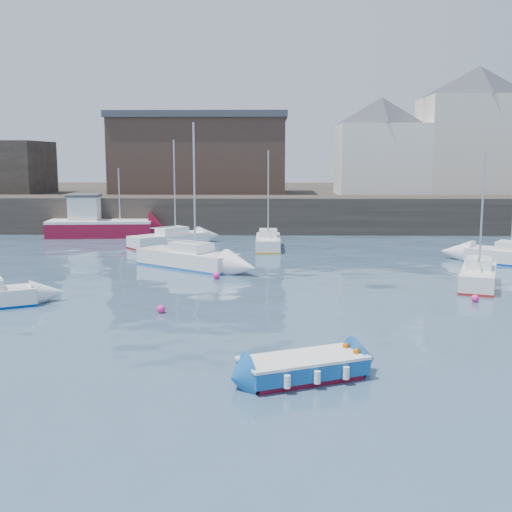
{
  "coord_description": "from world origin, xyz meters",
  "views": [
    {
      "loc": [
        0.71,
        -19.36,
        6.4
      ],
      "look_at": [
        0.0,
        12.0,
        1.5
      ],
      "focal_mm": 45.0,
      "sensor_mm": 36.0,
      "label": 1
    }
  ],
  "objects_px": {
    "fishing_boat": "(97,223)",
    "sailboat_h": "(169,239)",
    "blue_dinghy": "(303,367)",
    "buoy_near": "(161,313)",
    "sailboat_f": "(268,242)",
    "buoy_mid": "(475,302)",
    "buoy_far": "(216,279)",
    "sailboat_c": "(478,276)",
    "sailboat_b": "(188,258)"
  },
  "relations": [
    {
      "from": "fishing_boat",
      "to": "sailboat_f",
      "type": "relative_size",
      "value": 1.24
    },
    {
      "from": "blue_dinghy",
      "to": "buoy_far",
      "type": "xyz_separation_m",
      "value": [
        -3.79,
        15.33,
        -0.39
      ]
    },
    {
      "from": "fishing_boat",
      "to": "buoy_mid",
      "type": "relative_size",
      "value": 24.59
    },
    {
      "from": "sailboat_b",
      "to": "sailboat_c",
      "type": "xyz_separation_m",
      "value": [
        15.1,
        -5.12,
        -0.03
      ]
    },
    {
      "from": "blue_dinghy",
      "to": "sailboat_h",
      "type": "height_order",
      "value": "sailboat_h"
    },
    {
      "from": "blue_dinghy",
      "to": "sailboat_c",
      "type": "relative_size",
      "value": 0.6
    },
    {
      "from": "sailboat_b",
      "to": "buoy_far",
      "type": "bearing_deg",
      "value": -60.5
    },
    {
      "from": "blue_dinghy",
      "to": "buoy_near",
      "type": "height_order",
      "value": "blue_dinghy"
    },
    {
      "from": "sailboat_c",
      "to": "sailboat_h",
      "type": "bearing_deg",
      "value": 141.4
    },
    {
      "from": "buoy_mid",
      "to": "sailboat_b",
      "type": "bearing_deg",
      "value": 148.24
    },
    {
      "from": "sailboat_f",
      "to": "buoy_far",
      "type": "xyz_separation_m",
      "value": [
        -2.68,
        -11.25,
        -0.48
      ]
    },
    {
      "from": "sailboat_b",
      "to": "buoy_near",
      "type": "height_order",
      "value": "sailboat_b"
    },
    {
      "from": "sailboat_h",
      "to": "blue_dinghy",
      "type": "bearing_deg",
      "value": -73.45
    },
    {
      "from": "sailboat_h",
      "to": "buoy_near",
      "type": "distance_m",
      "value": 20.02
    },
    {
      "from": "sailboat_b",
      "to": "buoy_far",
      "type": "xyz_separation_m",
      "value": [
        1.95,
        -3.45,
        -0.54
      ]
    },
    {
      "from": "sailboat_c",
      "to": "buoy_far",
      "type": "relative_size",
      "value": 17.39
    },
    {
      "from": "fishing_boat",
      "to": "buoy_mid",
      "type": "height_order",
      "value": "fishing_boat"
    },
    {
      "from": "sailboat_h",
      "to": "fishing_boat",
      "type": "bearing_deg",
      "value": 141.03
    },
    {
      "from": "blue_dinghy",
      "to": "sailboat_b",
      "type": "xyz_separation_m",
      "value": [
        -5.75,
        18.78,
        0.15
      ]
    },
    {
      "from": "buoy_mid",
      "to": "buoy_near",
      "type": "bearing_deg",
      "value": -170.34
    },
    {
      "from": "sailboat_h",
      "to": "buoy_far",
      "type": "relative_size",
      "value": 19.77
    },
    {
      "from": "sailboat_f",
      "to": "buoy_near",
      "type": "distance_m",
      "value": 19.21
    },
    {
      "from": "sailboat_f",
      "to": "fishing_boat",
      "type": "bearing_deg",
      "value": 154.75
    },
    {
      "from": "sailboat_h",
      "to": "buoy_far",
      "type": "distance_m",
      "value": 13.15
    },
    {
      "from": "sailboat_h",
      "to": "buoy_mid",
      "type": "bearing_deg",
      "value": -46.94
    },
    {
      "from": "sailboat_b",
      "to": "buoy_near",
      "type": "relative_size",
      "value": 23.72
    },
    {
      "from": "sailboat_f",
      "to": "buoy_mid",
      "type": "relative_size",
      "value": 19.77
    },
    {
      "from": "fishing_boat",
      "to": "buoy_far",
      "type": "bearing_deg",
      "value": -58.05
    },
    {
      "from": "sailboat_h",
      "to": "buoy_mid",
      "type": "distance_m",
      "value": 23.97
    },
    {
      "from": "blue_dinghy",
      "to": "buoy_near",
      "type": "distance_m",
      "value": 9.59
    },
    {
      "from": "sailboat_b",
      "to": "sailboat_f",
      "type": "height_order",
      "value": "sailboat_b"
    },
    {
      "from": "sailboat_c",
      "to": "sailboat_f",
      "type": "bearing_deg",
      "value": 129.03
    },
    {
      "from": "blue_dinghy",
      "to": "sailboat_h",
      "type": "bearing_deg",
      "value": 106.55
    },
    {
      "from": "blue_dinghy",
      "to": "fishing_boat",
      "type": "distance_m",
      "value": 36.24
    },
    {
      "from": "sailboat_c",
      "to": "buoy_mid",
      "type": "bearing_deg",
      "value": -109.37
    },
    {
      "from": "fishing_boat",
      "to": "buoy_far",
      "type": "distance_m",
      "value": 20.91
    },
    {
      "from": "fishing_boat",
      "to": "sailboat_h",
      "type": "xyz_separation_m",
      "value": [
        6.62,
        -5.35,
        -0.56
      ]
    },
    {
      "from": "sailboat_b",
      "to": "sailboat_f",
      "type": "relative_size",
      "value": 1.22
    },
    {
      "from": "blue_dinghy",
      "to": "buoy_near",
      "type": "xyz_separation_m",
      "value": [
        -5.46,
        7.87,
        -0.39
      ]
    },
    {
      "from": "blue_dinghy",
      "to": "sailboat_f",
      "type": "height_order",
      "value": "sailboat_f"
    },
    {
      "from": "sailboat_b",
      "to": "buoy_near",
      "type": "bearing_deg",
      "value": -88.5
    },
    {
      "from": "fishing_boat",
      "to": "sailboat_f",
      "type": "xyz_separation_m",
      "value": [
        13.73,
        -6.48,
        -0.58
      ]
    },
    {
      "from": "sailboat_b",
      "to": "sailboat_c",
      "type": "relative_size",
      "value": 1.24
    },
    {
      "from": "sailboat_c",
      "to": "buoy_mid",
      "type": "height_order",
      "value": "sailboat_c"
    },
    {
      "from": "buoy_mid",
      "to": "sailboat_f",
      "type": "bearing_deg",
      "value": 119.44
    },
    {
      "from": "fishing_boat",
      "to": "sailboat_h",
      "type": "relative_size",
      "value": 1.12
    },
    {
      "from": "sailboat_f",
      "to": "sailboat_h",
      "type": "relative_size",
      "value": 0.9
    },
    {
      "from": "sailboat_c",
      "to": "buoy_far",
      "type": "height_order",
      "value": "sailboat_c"
    },
    {
      "from": "sailboat_f",
      "to": "sailboat_h",
      "type": "height_order",
      "value": "sailboat_h"
    },
    {
      "from": "sailboat_f",
      "to": "blue_dinghy",
      "type": "bearing_deg",
      "value": -87.6
    }
  ]
}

